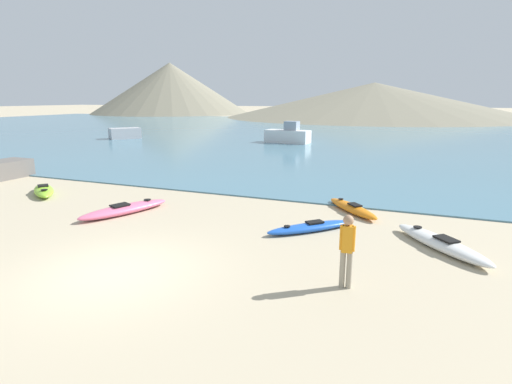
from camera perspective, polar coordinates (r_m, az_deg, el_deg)
name	(u,v)px	position (r m, az deg, el deg)	size (l,w,h in m)	color
ground_plane	(115,273)	(10.58, -19.55, -10.81)	(400.00, 400.00, 0.00)	tan
bay_water	(358,133)	(50.97, 14.34, 8.18)	(160.00, 70.00, 0.06)	teal
far_hill_left	(171,88)	(116.45, -12.10, 14.27)	(43.32, 43.32, 13.67)	gray
far_hill_midleft	(374,100)	(94.97, 16.47, 12.49)	(65.91, 65.91, 7.57)	gray
kayak_on_sand_0	(44,191)	(20.05, -28.06, 0.19)	(2.65, 2.30, 0.41)	#8CCC2D
kayak_on_sand_1	(441,243)	(12.52, 24.90, -6.66)	(2.84, 3.17, 0.39)	white
kayak_on_sand_2	(352,208)	(15.39, 13.60, -2.27)	(2.41, 2.64, 0.36)	orange
kayak_on_sand_3	(310,227)	(12.99, 7.78, -4.99)	(2.59, 2.56, 0.31)	blue
kayak_on_sand_4	(125,209)	(15.55, -18.24, -2.34)	(2.00, 3.58, 0.39)	#E5668C
person_near_foreground	(347,247)	(9.12, 12.87, -7.63)	(0.35, 0.23, 1.71)	gray
moored_boat_0	(288,135)	(38.18, 4.60, 8.09)	(4.31, 2.03, 2.02)	white
moored_boat_1	(125,133)	(44.38, -18.23, 7.98)	(3.25, 3.47, 1.08)	#B2B2B7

